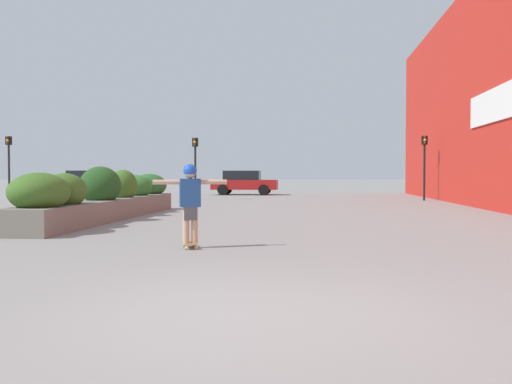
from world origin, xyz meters
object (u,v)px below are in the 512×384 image
object	(u,v)px
traffic_light_left	(195,157)
traffic_light_right	(424,156)
skateboarder	(190,195)
car_center_left	(244,182)
traffic_light_far_left	(9,156)
skateboard	(190,244)
car_leftmost	(90,183)

from	to	relation	value
traffic_light_left	traffic_light_right	world-z (taller)	traffic_light_right
skateboarder	traffic_light_left	world-z (taller)	traffic_light_left
skateboarder	car_center_left	size ratio (longest dim) A/B	0.33
skateboarder	car_center_left	world-z (taller)	car_center_left
skateboarder	traffic_light_left	bearing A→B (deg)	83.50
skateboarder	traffic_light_far_left	world-z (taller)	traffic_light_far_left
skateboarder	traffic_light_right	world-z (taller)	traffic_light_right
skateboard	traffic_light_far_left	distance (m)	23.47
traffic_light_far_left	skateboard	bearing A→B (deg)	-53.59
car_center_left	traffic_light_left	distance (m)	8.02
car_center_left	skateboard	bearing A→B (deg)	4.79
skateboarder	car_leftmost	distance (m)	27.14
skateboard	traffic_light_left	size ratio (longest dim) A/B	0.19
skateboard	traffic_light_right	xyz separation A→B (m)	(7.83, 19.60, 2.18)
skateboarder	car_leftmost	bearing A→B (deg)	97.52
car_leftmost	traffic_light_far_left	size ratio (longest dim) A/B	1.22
traffic_light_right	traffic_light_left	bearing A→B (deg)	-177.26
traffic_light_left	traffic_light_right	xyz separation A→B (m)	(11.70, 0.56, 0.04)
skateboard	traffic_light_right	size ratio (longest dim) A/B	0.18
traffic_light_right	skateboarder	bearing A→B (deg)	-111.79
skateboarder	traffic_light_left	distance (m)	19.46
car_center_left	traffic_light_right	world-z (taller)	traffic_light_right
traffic_light_left	traffic_light_far_left	distance (m)	10.01
skateboard	traffic_light_right	bearing A→B (deg)	50.24
car_center_left	traffic_light_left	xyz separation A→B (m)	(-1.62, -7.73, 1.39)
skateboard	car_leftmost	world-z (taller)	car_leftmost
skateboard	traffic_light_far_left	size ratio (longest dim) A/B	0.18
traffic_light_right	car_leftmost	bearing A→B (deg)	165.91
skateboard	traffic_light_left	distance (m)	19.54
car_leftmost	traffic_light_right	size ratio (longest dim) A/B	1.25
car_leftmost	traffic_light_right	xyz separation A→B (m)	(19.51, -4.90, 1.44)
skateboard	skateboarder	size ratio (longest dim) A/B	0.42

